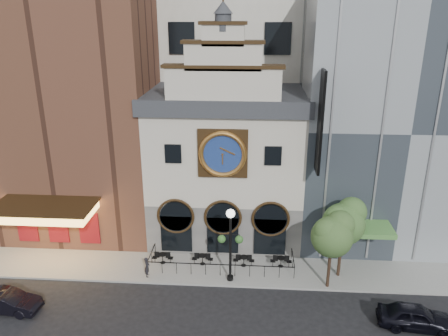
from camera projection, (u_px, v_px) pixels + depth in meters
name	position (u px, v px, depth m)	size (l,w,h in m)	color
ground	(219.00, 287.00, 30.50)	(120.00, 120.00, 0.00)	black
sidewalk	(222.00, 266.00, 32.82)	(44.00, 5.00, 0.15)	gray
clock_building	(226.00, 160.00, 35.55)	(12.60, 8.78, 18.65)	#605E5B
theater_building	(72.00, 82.00, 36.35)	(14.00, 15.60, 25.00)	brown
retail_building	(387.00, 115.00, 35.57)	(14.00, 14.40, 20.00)	gray
cafe_railing	(222.00, 260.00, 32.64)	(10.60, 2.60, 0.90)	black
bistro_0	(163.00, 258.00, 32.97)	(1.58, 0.68, 0.90)	black
bistro_1	(202.00, 259.00, 32.81)	(1.58, 0.68, 0.90)	black
bistro_2	(244.00, 260.00, 32.61)	(1.58, 0.68, 0.90)	black
bistro_3	(281.00, 261.00, 32.50)	(1.58, 0.68, 0.90)	black
car_right	(416.00, 317.00, 26.40)	(1.80, 4.48, 1.53)	black
car_left	(7.00, 301.00, 27.87)	(1.48, 4.23, 1.39)	black
pedestrian	(147.00, 267.00, 31.23)	(0.55, 0.36, 1.51)	black
lamppost	(230.00, 237.00, 29.89)	(1.77, 0.60, 5.52)	black
tree_left	(333.00, 234.00, 28.97)	(2.90, 2.80, 5.59)	#382619
tree_right	(344.00, 221.00, 30.15)	(3.09, 2.98, 5.96)	#382619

